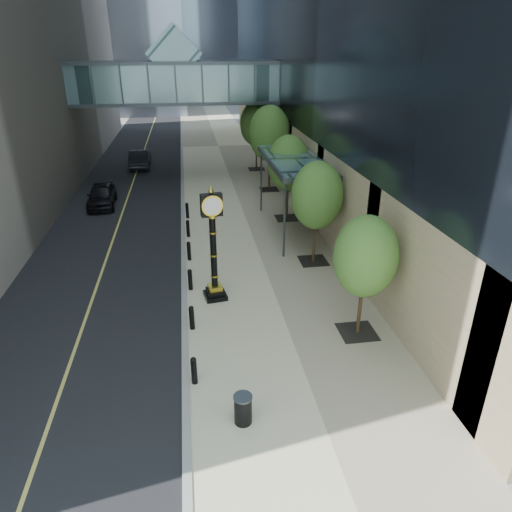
{
  "coord_description": "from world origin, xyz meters",
  "views": [
    {
      "loc": [
        -2.48,
        -11.02,
        10.12
      ],
      "look_at": [
        -0.04,
        5.16,
        2.57
      ],
      "focal_mm": 32.0,
      "sensor_mm": 36.0,
      "label": 1
    }
  ],
  "objects_px": {
    "street_clock": "(214,253)",
    "pedestrian": "(339,256)",
    "car_far": "(140,158)",
    "trash_bin": "(243,410)",
    "car_near": "(102,195)"
  },
  "relations": [
    {
      "from": "street_clock",
      "to": "pedestrian",
      "type": "xyz_separation_m",
      "value": [
        6.14,
        1.77,
        -1.37
      ]
    },
    {
      "from": "street_clock",
      "to": "car_far",
      "type": "bearing_deg",
      "value": 92.37
    },
    {
      "from": "car_near",
      "to": "pedestrian",
      "type": "bearing_deg",
      "value": -46.72
    },
    {
      "from": "street_clock",
      "to": "car_far",
      "type": "height_order",
      "value": "street_clock"
    },
    {
      "from": "car_far",
      "to": "street_clock",
      "type": "bearing_deg",
      "value": 100.71
    },
    {
      "from": "car_near",
      "to": "street_clock",
      "type": "bearing_deg",
      "value": -67.37
    },
    {
      "from": "pedestrian",
      "to": "car_near",
      "type": "height_order",
      "value": "pedestrian"
    },
    {
      "from": "street_clock",
      "to": "car_near",
      "type": "distance_m",
      "value": 15.67
    },
    {
      "from": "pedestrian",
      "to": "car_far",
      "type": "height_order",
      "value": "car_far"
    },
    {
      "from": "street_clock",
      "to": "car_near",
      "type": "xyz_separation_m",
      "value": [
        -6.85,
        14.03,
        -1.43
      ]
    },
    {
      "from": "trash_bin",
      "to": "car_far",
      "type": "distance_m",
      "value": 32.89
    },
    {
      "from": "street_clock",
      "to": "pedestrian",
      "type": "relative_size",
      "value": 3.18
    },
    {
      "from": "pedestrian",
      "to": "trash_bin",
      "type": "bearing_deg",
      "value": 54.68
    },
    {
      "from": "car_near",
      "to": "car_far",
      "type": "xyz_separation_m",
      "value": [
        1.75,
        10.98,
        0.05
      ]
    },
    {
      "from": "trash_bin",
      "to": "car_far",
      "type": "bearing_deg",
      "value": 99.46
    }
  ]
}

